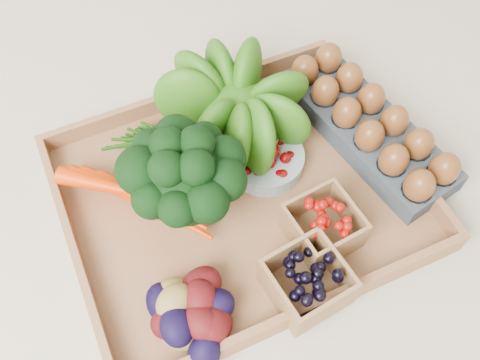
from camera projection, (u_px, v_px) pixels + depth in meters
name	position (u px, v px, depth m)	size (l,w,h in m)	color
ground	(240.00, 199.00, 0.88)	(4.00, 4.00, 0.00)	beige
tray	(240.00, 197.00, 0.88)	(0.55, 0.45, 0.01)	#9A6740
carrots	(140.00, 198.00, 0.84)	(0.20, 0.14, 0.05)	#F13300
lettuce	(237.00, 99.00, 0.86)	(0.17, 0.17, 0.17)	#225D0E
broccoli	(188.00, 193.00, 0.79)	(0.18, 0.18, 0.14)	black
cherry_bowl	(266.00, 160.00, 0.88)	(0.12, 0.12, 0.03)	#8C9EA5
egg_carton	(366.00, 130.00, 0.91)	(0.12, 0.34, 0.04)	#373E46
potatoes	(188.00, 312.00, 0.72)	(0.15, 0.15, 0.09)	#400A0C
punnet_blackberry	(307.00, 281.00, 0.75)	(0.10, 0.10, 0.07)	black
punnet_raspberry	(323.00, 226.00, 0.80)	(0.10, 0.10, 0.07)	maroon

